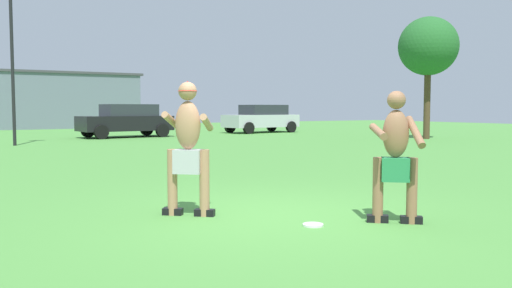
{
  "coord_description": "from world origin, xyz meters",
  "views": [
    {
      "loc": [
        -3.73,
        -5.79,
        1.4
      ],
      "look_at": [
        0.05,
        0.5,
        0.91
      ],
      "focal_mm": 37.37,
      "sensor_mm": 36.0,
      "label": 1
    }
  ],
  "objects_px": {
    "player_with_cap": "(188,142)",
    "car_black_mid_lot": "(126,120)",
    "lamp_post": "(12,49)",
    "player_in_green": "(395,155)",
    "tree_right_field": "(428,47)",
    "frisbee": "(313,225)",
    "car_silver_far_end": "(261,118)"
  },
  "relations": [
    {
      "from": "tree_right_field",
      "to": "lamp_post",
      "type": "bearing_deg",
      "value": 163.39
    },
    {
      "from": "player_with_cap",
      "to": "frisbee",
      "type": "height_order",
      "value": "player_with_cap"
    },
    {
      "from": "player_in_green",
      "to": "lamp_post",
      "type": "bearing_deg",
      "value": 97.67
    },
    {
      "from": "player_with_cap",
      "to": "player_in_green",
      "type": "height_order",
      "value": "player_with_cap"
    },
    {
      "from": "player_with_cap",
      "to": "tree_right_field",
      "type": "height_order",
      "value": "tree_right_field"
    },
    {
      "from": "player_with_cap",
      "to": "lamp_post",
      "type": "height_order",
      "value": "lamp_post"
    },
    {
      "from": "lamp_post",
      "to": "tree_right_field",
      "type": "xyz_separation_m",
      "value": [
        16.57,
        -4.94,
        0.55
      ]
    },
    {
      "from": "car_silver_far_end",
      "to": "tree_right_field",
      "type": "distance_m",
      "value": 10.26
    },
    {
      "from": "player_with_cap",
      "to": "frisbee",
      "type": "distance_m",
      "value": 1.93
    },
    {
      "from": "lamp_post",
      "to": "car_black_mid_lot",
      "type": "bearing_deg",
      "value": 32.77
    },
    {
      "from": "tree_right_field",
      "to": "frisbee",
      "type": "bearing_deg",
      "value": -142.54
    },
    {
      "from": "frisbee",
      "to": "car_silver_far_end",
      "type": "bearing_deg",
      "value": 59.9
    },
    {
      "from": "lamp_post",
      "to": "player_with_cap",
      "type": "bearing_deg",
      "value": -88.81
    },
    {
      "from": "car_silver_far_end",
      "to": "lamp_post",
      "type": "xyz_separation_m",
      "value": [
        -13.43,
        -4.25,
        2.77
      ]
    },
    {
      "from": "player_in_green",
      "to": "car_black_mid_lot",
      "type": "relative_size",
      "value": 0.36
    },
    {
      "from": "player_with_cap",
      "to": "frisbee",
      "type": "relative_size",
      "value": 7.07
    },
    {
      "from": "player_in_green",
      "to": "frisbee",
      "type": "bearing_deg",
      "value": 158.39
    },
    {
      "from": "frisbee",
      "to": "car_silver_far_end",
      "type": "relative_size",
      "value": 0.06
    },
    {
      "from": "player_in_green",
      "to": "frisbee",
      "type": "height_order",
      "value": "player_in_green"
    },
    {
      "from": "player_with_cap",
      "to": "car_black_mid_lot",
      "type": "height_order",
      "value": "player_with_cap"
    },
    {
      "from": "player_with_cap",
      "to": "tree_right_field",
      "type": "bearing_deg",
      "value": 32.45
    },
    {
      "from": "car_silver_far_end",
      "to": "lamp_post",
      "type": "bearing_deg",
      "value": -162.45
    },
    {
      "from": "car_black_mid_lot",
      "to": "tree_right_field",
      "type": "bearing_deg",
      "value": -36.64
    },
    {
      "from": "car_silver_far_end",
      "to": "tree_right_field",
      "type": "xyz_separation_m",
      "value": [
        3.14,
        -9.19,
        3.31
      ]
    },
    {
      "from": "car_silver_far_end",
      "to": "player_with_cap",
      "type": "bearing_deg",
      "value": -123.88
    },
    {
      "from": "frisbee",
      "to": "tree_right_field",
      "type": "relative_size",
      "value": 0.05
    },
    {
      "from": "frisbee",
      "to": "player_in_green",
      "type": "bearing_deg",
      "value": -21.61
    },
    {
      "from": "car_black_mid_lot",
      "to": "car_silver_far_end",
      "type": "bearing_deg",
      "value": 5.8
    },
    {
      "from": "player_with_cap",
      "to": "lamp_post",
      "type": "distance_m",
      "value": 15.5
    },
    {
      "from": "player_with_cap",
      "to": "lamp_post",
      "type": "relative_size",
      "value": 0.3
    },
    {
      "from": "frisbee",
      "to": "tree_right_field",
      "type": "xyz_separation_m",
      "value": [
        15.23,
        11.67,
        4.12
      ]
    },
    {
      "from": "player_with_cap",
      "to": "car_black_mid_lot",
      "type": "relative_size",
      "value": 0.39
    }
  ]
}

